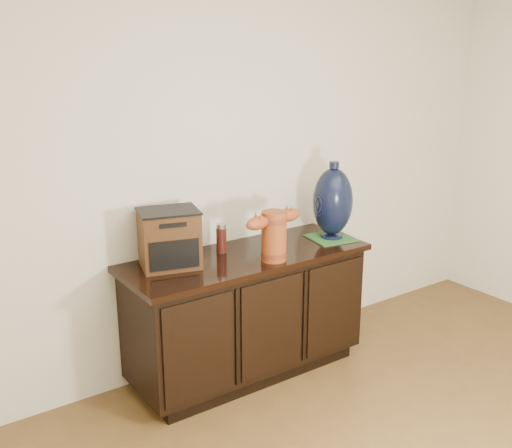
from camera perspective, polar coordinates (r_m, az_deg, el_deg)
sideboard at (r=3.59m, az=-0.89°, el=-8.48°), size 1.46×0.56×0.75m
terracotta_vessel at (r=3.31m, az=1.72°, el=-0.86°), size 0.40×0.16×0.28m
tv_radio at (r=3.25m, az=-8.26°, el=-1.37°), size 0.37×0.33×0.32m
green_mat at (r=3.76m, az=7.14°, el=-1.31°), size 0.29×0.29×0.01m
lamp_base at (r=3.70m, az=7.32°, el=2.10°), size 0.28×0.28×0.48m
spray_can at (r=3.46m, az=-3.32°, el=-1.39°), size 0.06×0.06×0.17m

